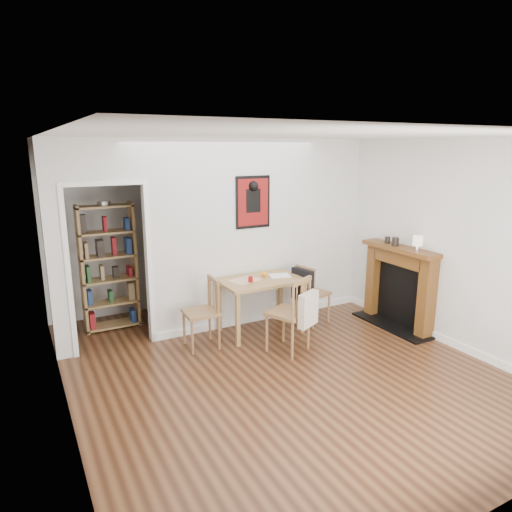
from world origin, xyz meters
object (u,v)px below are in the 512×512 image
chair_front (289,313)px  ceramic_jar_a (395,242)px  red_glass (251,279)px  ceramic_jar_b (387,240)px  chair_right (312,293)px  orange_fruit (264,274)px  dining_table (261,286)px  bookshelf (109,268)px  notebook (279,276)px  mantel_lamp (418,242)px  fireplace (400,284)px  chair_left (201,313)px

chair_front → ceramic_jar_a: (1.74, 0.04, 0.73)m
red_glass → ceramic_jar_b: size_ratio=0.86×
chair_right → orange_fruit: size_ratio=11.28×
dining_table → bookshelf: 2.11m
chair_front → orange_fruit: chair_front is taller
dining_table → ceramic_jar_b: 1.92m
red_glass → orange_fruit: size_ratio=1.06×
chair_front → ceramic_jar_a: ceramic_jar_a is taller
notebook → mantel_lamp: size_ratio=1.34×
chair_front → red_glass: bearing=107.7°
chair_front → mantel_lamp: mantel_lamp is taller
orange_fruit → mantel_lamp: bearing=-34.2°
notebook → ceramic_jar_b: ceramic_jar_b is taller
ceramic_jar_a → ceramic_jar_b: 0.17m
dining_table → red_glass: bearing=-161.4°
chair_front → mantel_lamp: bearing=-11.1°
red_glass → orange_fruit: bearing=27.3°
bookshelf → fireplace: size_ratio=1.41×
fireplace → mantel_lamp: mantel_lamp is taller
fireplace → mantel_lamp: bearing=-102.1°
notebook → ceramic_jar_b: (1.48, -0.50, 0.45)m
mantel_lamp → ceramic_jar_a: bearing=90.7°
red_glass → mantel_lamp: (1.95, -0.98, 0.49)m
ceramic_jar_a → notebook: bearing=155.3°
chair_left → bookshelf: size_ratio=0.51×
bookshelf → orange_fruit: bearing=-29.1°
chair_left → chair_front: chair_front is taller
mantel_lamp → ceramic_jar_a: (-0.00, 0.38, -0.07)m
chair_front → bookshelf: (-1.79, 1.83, 0.37)m
notebook → red_glass: bearing=-171.4°
chair_right → mantel_lamp: 1.61m
mantel_lamp → ceramic_jar_b: 0.56m
chair_left → chair_front: 1.11m
chair_front → fireplace: size_ratio=0.78×
dining_table → orange_fruit: (0.10, 0.09, 0.13)m
red_glass → ceramic_jar_a: size_ratio=0.71×
fireplace → orange_fruit: fireplace is taller
chair_right → orange_fruit: bearing=168.2°
chair_right → ceramic_jar_b: 1.31m
dining_table → red_glass: red_glass is taller
chair_left → ceramic_jar_a: bearing=-12.3°
notebook → mantel_lamp: bearing=-35.8°
dining_table → mantel_lamp: 2.14m
mantel_lamp → dining_table: bearing=149.4°
ceramic_jar_b → chair_left: bearing=171.4°
dining_table → ceramic_jar_b: size_ratio=11.65×
dining_table → bookshelf: bookshelf is taller
chair_right → mantel_lamp: size_ratio=4.21×
bookshelf → mantel_lamp: 4.17m
bookshelf → ceramic_jar_b: (3.55, -1.62, 0.34)m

